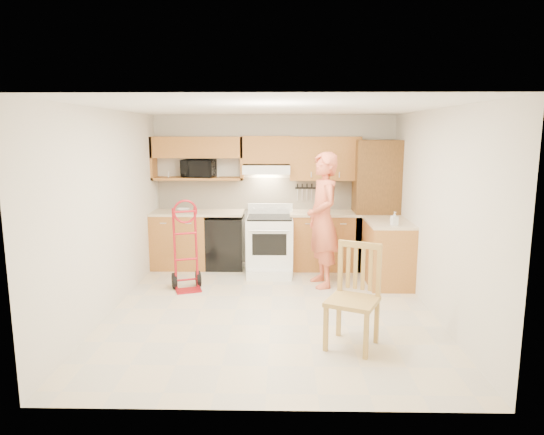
{
  "coord_description": "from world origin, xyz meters",
  "views": [
    {
      "loc": [
        0.13,
        -5.8,
        2.21
      ],
      "look_at": [
        0.0,
        0.5,
        1.1
      ],
      "focal_mm": 31.77,
      "sensor_mm": 36.0,
      "label": 1
    }
  ],
  "objects_px": {
    "person": "(323,220)",
    "hand_truck": "(186,250)",
    "range": "(270,240)",
    "dining_chair": "(353,297)",
    "microwave": "(199,168)"
  },
  "relations": [
    {
      "from": "microwave",
      "to": "hand_truck",
      "type": "bearing_deg",
      "value": -81.94
    },
    {
      "from": "person",
      "to": "hand_truck",
      "type": "relative_size",
      "value": 1.67
    },
    {
      "from": "range",
      "to": "person",
      "type": "height_order",
      "value": "person"
    },
    {
      "from": "range",
      "to": "hand_truck",
      "type": "distance_m",
      "value": 1.43
    },
    {
      "from": "person",
      "to": "dining_chair",
      "type": "height_order",
      "value": "person"
    },
    {
      "from": "range",
      "to": "dining_chair",
      "type": "relative_size",
      "value": 0.99
    },
    {
      "from": "person",
      "to": "hand_truck",
      "type": "xyz_separation_m",
      "value": [
        -1.94,
        -0.24,
        -0.39
      ]
    },
    {
      "from": "microwave",
      "to": "dining_chair",
      "type": "xyz_separation_m",
      "value": [
        2.1,
        -3.14,
        -1.09
      ]
    },
    {
      "from": "microwave",
      "to": "range",
      "type": "height_order",
      "value": "microwave"
    },
    {
      "from": "person",
      "to": "range",
      "type": "bearing_deg",
      "value": -140.55
    },
    {
      "from": "microwave",
      "to": "range",
      "type": "distance_m",
      "value": 1.68
    },
    {
      "from": "microwave",
      "to": "person",
      "type": "height_order",
      "value": "person"
    },
    {
      "from": "hand_truck",
      "to": "dining_chair",
      "type": "height_order",
      "value": "hand_truck"
    },
    {
      "from": "dining_chair",
      "to": "hand_truck",
      "type": "bearing_deg",
      "value": 163.63
    },
    {
      "from": "person",
      "to": "microwave",
      "type": "bearing_deg",
      "value": -131.92
    }
  ]
}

